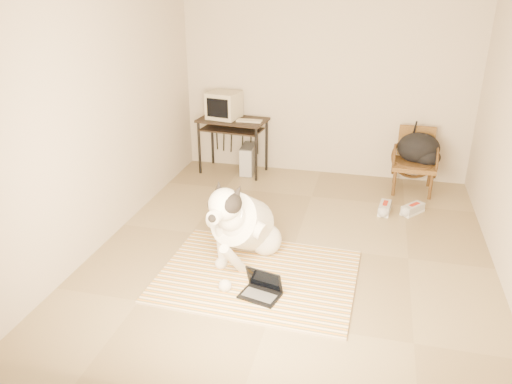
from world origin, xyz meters
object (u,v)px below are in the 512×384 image
(dog, at_px, (243,225))
(backpack, at_px, (420,150))
(pc_tower, at_px, (248,159))
(rattan_chair, at_px, (414,160))
(crt_monitor, at_px, (224,105))
(computer_desk, at_px, (233,127))
(laptop, at_px, (262,289))

(dog, height_order, backpack, dog)
(pc_tower, xyz_separation_m, rattan_chair, (2.29, -0.09, 0.21))
(dog, height_order, crt_monitor, crt_monitor)
(computer_desk, xyz_separation_m, pc_tower, (0.22, 0.03, -0.48))
(laptop, height_order, rattan_chair, rattan_chair)
(pc_tower, xyz_separation_m, backpack, (2.34, -0.08, 0.36))
(crt_monitor, xyz_separation_m, backpack, (2.70, -0.10, -0.41))
(crt_monitor, distance_m, rattan_chair, 2.70)
(dog, relative_size, pc_tower, 3.02)
(rattan_chair, xyz_separation_m, backpack, (0.05, 0.01, 0.15))
(pc_tower, bearing_deg, backpack, -2.00)
(pc_tower, bearing_deg, laptop, -73.28)
(dog, bearing_deg, pc_tower, 103.25)
(laptop, bearing_deg, computer_desk, 110.76)
(computer_desk, xyz_separation_m, rattan_chair, (2.51, -0.06, -0.26))
(computer_desk, bearing_deg, laptop, -69.24)
(laptop, height_order, crt_monitor, crt_monitor)
(dog, relative_size, backpack, 2.43)
(laptop, bearing_deg, backpack, 63.30)
(computer_desk, bearing_deg, pc_tower, 7.39)
(computer_desk, relative_size, pc_tower, 2.25)
(laptop, distance_m, pc_tower, 3.10)
(crt_monitor, bearing_deg, rattan_chair, -2.33)
(computer_desk, distance_m, backpack, 2.57)
(backpack, bearing_deg, rattan_chair, -167.86)
(crt_monitor, distance_m, pc_tower, 0.85)
(laptop, relative_size, backpack, 0.71)
(computer_desk, relative_size, backpack, 1.81)
(laptop, distance_m, crt_monitor, 3.35)
(laptop, xyz_separation_m, backpack, (1.45, 2.88, 0.48))
(computer_desk, relative_size, rattan_chair, 1.21)
(rattan_chair, bearing_deg, laptop, -115.94)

